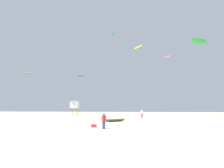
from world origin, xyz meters
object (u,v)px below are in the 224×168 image
Objects in this scene: lifeguard_tower at (75,104)px; person_foreground at (104,120)px; kite_aloft_1 at (167,57)px; kite_aloft_3 at (80,76)px; cooler_box at (94,126)px; kite_aloft_2 at (138,47)px; kite_aloft_4 at (199,41)px; kite_grounded_near at (115,120)px; kite_aloft_0 at (29,73)px; kite_aloft_5 at (112,34)px; person_midground at (142,113)px.

person_foreground is at bearing -66.07° from lifeguard_tower.
kite_aloft_1 is 0.67× the size of kite_aloft_3.
kite_aloft_2 is at bearing 77.44° from cooler_box.
cooler_box is (-1.30, 1.33, -0.77)m from person_foreground.
lifeguard_tower is 29.08m from cooler_box.
kite_aloft_4 is (18.57, 15.82, 15.60)m from cooler_box.
kite_aloft_2 is at bearing -163.08° from kite_aloft_1.
lifeguard_tower is 0.92× the size of kite_aloft_4.
cooler_box is at bearing -67.35° from lifeguard_tower.
kite_aloft_4 reaches higher than kite_grounded_near.
kite_aloft_3 is at bearing -174.85° from kite_aloft_1.
lifeguard_tower is 1.24× the size of kite_aloft_3.
kite_aloft_0 is at bearing 173.63° from kite_aloft_4.
kite_grounded_near is at bearing -62.42° from kite_aloft_3.
kite_aloft_0 is at bearing 136.25° from cooler_box.
lifeguard_tower reaches higher than kite_grounded_near.
kite_aloft_5 is (-1.88, 29.04, 22.69)m from person_foreground.
kite_grounded_near is 36.42m from kite_aloft_1.
kite_aloft_1 reaches higher than lifeguard_tower.
person_midground is 0.42× the size of kite_aloft_2.
kite_aloft_1 is (10.13, 18.03, 17.49)m from person_midground.
person_midground is at bearing -92.07° from kite_aloft_2.
person_midground is (5.31, 18.33, 0.04)m from person_foreground.
kite_aloft_5 is at bearing 96.39° from kite_grounded_near.
kite_aloft_1 is 0.57× the size of kite_aloft_2.
kite_aloft_0 is at bearing -113.34° from person_foreground.
kite_aloft_1 is at bearing 95.44° from kite_aloft_4.
kite_aloft_2 reaches higher than kite_grounded_near.
kite_aloft_2 is at bearing 125.02° from kite_aloft_4.
kite_aloft_1 reaches higher than kite_grounded_near.
lifeguard_tower is at bearing 112.65° from cooler_box.
kite_aloft_0 is 1.07× the size of kite_aloft_5.
kite_grounded_near is (0.40, 8.66, -0.72)m from person_foreground.
person_foreground is 0.38× the size of lifeguard_tower.
kite_aloft_1 reaches higher than cooler_box.
kite_aloft_4 reaches higher than person_midground.
kite_aloft_0 is at bearing 150.52° from kite_grounded_near.
person_foreground is at bearing -86.30° from kite_aloft_5.
kite_grounded_near is 1.62× the size of kite_aloft_1.
person_midground reaches higher than person_foreground.
kite_aloft_5 is at bearing 148.17° from kite_aloft_4.
kite_aloft_4 is (30.01, -16.66, 3.66)m from kite_aloft_3.
person_midground is at bearing -6.70° from kite_aloft_0.
kite_grounded_near is 0.81× the size of kite_aloft_4.
kite_aloft_3 is at bearing 156.25° from kite_aloft_5.
kite_grounded_near is 1.09× the size of kite_aloft_3.
kite_grounded_near is 24.45m from kite_aloft_4.
kite_aloft_5 is (-17.32, -7.32, 5.15)m from kite_aloft_1.
kite_grounded_near is at bearing -102.40° from kite_aloft_2.
person_midground is 0.73× the size of kite_aloft_0.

